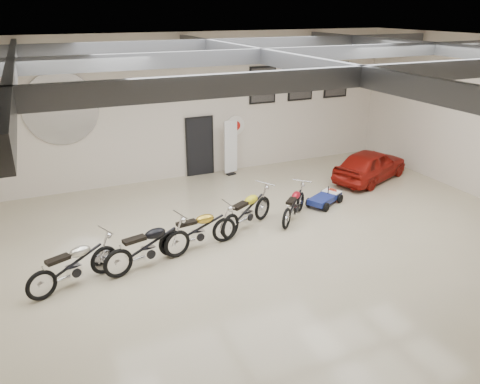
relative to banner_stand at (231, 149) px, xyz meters
name	(u,v)px	position (x,y,z in m)	size (l,w,h in m)	color
floor	(259,247)	(-1.53, -5.50, -0.99)	(16.00, 12.00, 0.01)	#B4A98A
ceiling	(262,44)	(-1.53, -5.50, 4.01)	(16.00, 12.00, 0.01)	gray
back_wall	(184,108)	(-1.53, 0.50, 1.51)	(16.00, 0.02, 5.00)	beige
ceiling_beams	(262,56)	(-1.53, -5.50, 3.76)	(15.80, 11.80, 0.32)	#505257
door	(200,147)	(-1.03, 0.45, 0.06)	(0.92, 0.08, 2.10)	black
logo_plaque	(61,109)	(-5.53, 0.45, 1.81)	(2.30, 0.06, 1.16)	silver
poster_left	(263,85)	(1.47, 0.46, 2.11)	(1.05, 0.08, 1.35)	black
poster_mid	(301,82)	(3.07, 0.46, 2.11)	(1.05, 0.08, 1.35)	black
poster_right	(336,80)	(4.67, 0.46, 2.11)	(1.05, 0.08, 1.35)	black
oil_sign	(235,126)	(0.37, 0.45, 0.71)	(0.72, 0.10, 0.72)	white
banner_stand	(231,149)	(0.00, 0.00, 0.00)	(0.54, 0.21, 1.97)	white
motorcycle_silver	(73,264)	(-6.01, -5.44, -0.44)	(2.10, 0.65, 1.09)	silver
motorcycle_black	(148,245)	(-4.32, -5.30, -0.42)	(2.19, 0.68, 1.14)	silver
motorcycle_gold	(198,229)	(-2.94, -4.91, -0.44)	(2.10, 0.65, 1.09)	silver
motorcycle_yellow	(247,210)	(-1.34, -4.36, -0.43)	(2.15, 0.67, 1.12)	silver
motorcycle_red	(294,204)	(0.14, -4.37, -0.50)	(1.86, 0.58, 0.97)	silver
go_kart	(327,195)	(1.70, -3.73, -0.71)	(1.55, 0.70, 0.56)	navy
vintage_car	(370,165)	(4.28, -2.54, -0.42)	(3.32, 1.34, 1.13)	maroon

